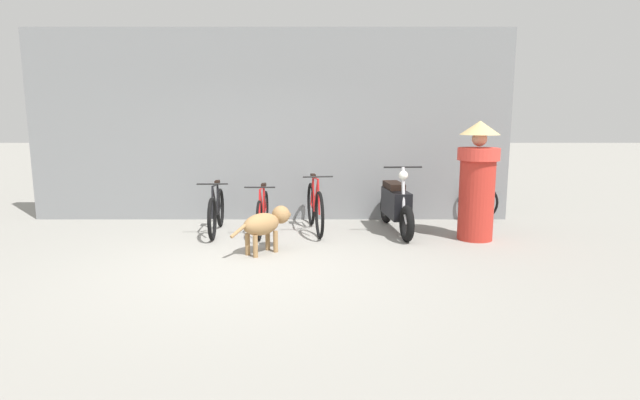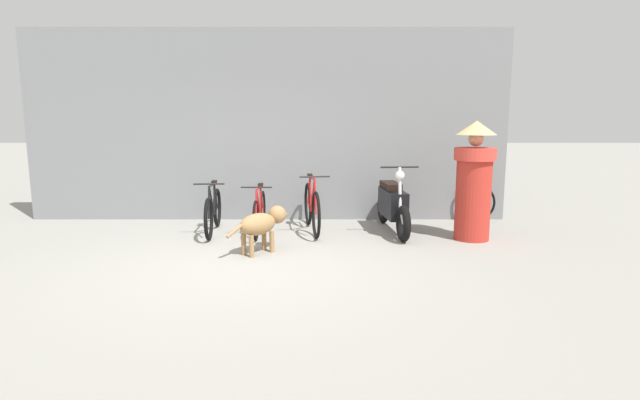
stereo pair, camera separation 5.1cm
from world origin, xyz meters
name	(u,v)px [view 2 (the right image)]	position (x,y,z in m)	size (l,w,h in m)	color
ground_plane	(247,265)	(0.00, 0.00, 0.00)	(60.00, 60.00, 0.00)	gray
shop_wall_back	(269,126)	(0.00, 2.90, 1.66)	(8.41, 0.20, 3.31)	slate
bicycle_0	(215,212)	(-0.75, 1.76, 0.34)	(0.46, 1.60, 0.84)	black
bicycle_1	(262,212)	(-0.02, 1.75, 0.33)	(0.46, 1.57, 0.79)	black
bicycle_2	(314,208)	(0.80, 1.88, 0.38)	(0.46, 1.68, 0.93)	black
motorcycle	(395,205)	(2.09, 1.86, 0.43)	(0.58, 1.89, 1.09)	black
stray_dog	(264,223)	(0.16, 0.60, 0.40)	(0.78, 0.82, 0.61)	#997247
person_in_robes	(476,179)	(3.20, 1.34, 0.91)	(0.65, 0.65, 1.76)	#B72D23
spare_tire_left	(477,202)	(3.65, 2.65, 0.34)	(0.66, 0.21, 0.68)	black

